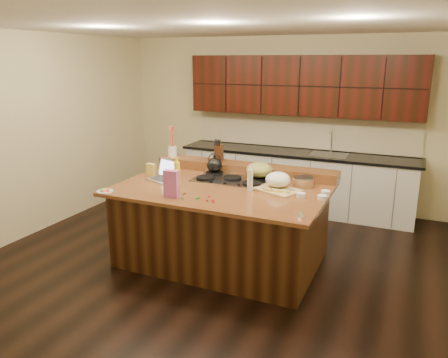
% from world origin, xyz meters
% --- Properties ---
extents(room, '(5.52, 5.02, 2.72)m').
position_xyz_m(room, '(0.00, 0.00, 1.35)').
color(room, black).
rests_on(room, ground).
extents(island, '(2.40, 1.60, 0.92)m').
position_xyz_m(island, '(0.00, 0.00, 0.46)').
color(island, black).
rests_on(island, ground).
extents(back_ledge, '(2.40, 0.30, 0.12)m').
position_xyz_m(back_ledge, '(0.00, 0.70, 0.98)').
color(back_ledge, black).
rests_on(back_ledge, island).
extents(cooktop, '(0.92, 0.52, 0.05)m').
position_xyz_m(cooktop, '(0.00, 0.30, 0.94)').
color(cooktop, gray).
rests_on(cooktop, island).
extents(back_counter, '(3.70, 0.66, 2.40)m').
position_xyz_m(back_counter, '(0.30, 2.23, 0.98)').
color(back_counter, silver).
rests_on(back_counter, ground).
extents(kettle, '(0.24, 0.24, 0.18)m').
position_xyz_m(kettle, '(-0.30, 0.43, 1.05)').
color(kettle, black).
rests_on(kettle, cooktop).
extents(green_bowl, '(0.33, 0.33, 0.18)m').
position_xyz_m(green_bowl, '(0.30, 0.43, 1.05)').
color(green_bowl, olive).
rests_on(green_bowl, cooktop).
extents(laptop, '(0.41, 0.37, 0.24)m').
position_xyz_m(laptop, '(-0.77, 0.00, 0.98)').
color(laptop, '#B7B7BC').
rests_on(laptop, island).
extents(oil_bottle, '(0.08, 0.08, 0.27)m').
position_xyz_m(oil_bottle, '(-0.52, -0.13, 1.06)').
color(oil_bottle, yellow).
rests_on(oil_bottle, island).
extents(vinegar_bottle, '(0.08, 0.08, 0.25)m').
position_xyz_m(vinegar_bottle, '(0.35, -0.02, 1.04)').
color(vinegar_bottle, silver).
rests_on(vinegar_bottle, island).
extents(wooden_tray, '(0.58, 0.51, 0.20)m').
position_xyz_m(wooden_tray, '(0.62, 0.16, 1.01)').
color(wooden_tray, tan).
rests_on(wooden_tray, island).
extents(ramekin_a, '(0.11, 0.11, 0.04)m').
position_xyz_m(ramekin_a, '(1.15, -0.00, 0.94)').
color(ramekin_a, white).
rests_on(ramekin_a, island).
extents(ramekin_b, '(0.12, 0.12, 0.04)m').
position_xyz_m(ramekin_b, '(1.15, 0.18, 0.94)').
color(ramekin_b, white).
rests_on(ramekin_b, island).
extents(ramekin_c, '(0.13, 0.13, 0.04)m').
position_xyz_m(ramekin_c, '(0.93, -0.02, 0.94)').
color(ramekin_c, white).
rests_on(ramekin_c, island).
extents(strainer_bowl, '(0.28, 0.28, 0.09)m').
position_xyz_m(strainer_bowl, '(0.85, 0.40, 0.97)').
color(strainer_bowl, '#996B3F').
rests_on(strainer_bowl, island).
extents(kitchen_timer, '(0.09, 0.09, 0.07)m').
position_xyz_m(kitchen_timer, '(1.07, -0.59, 0.96)').
color(kitchen_timer, silver).
rests_on(kitchen_timer, island).
extents(pink_bag, '(0.16, 0.09, 0.29)m').
position_xyz_m(pink_bag, '(-0.34, -0.56, 1.07)').
color(pink_bag, '#BA5797').
rests_on(pink_bag, island).
extents(candy_plate, '(0.23, 0.23, 0.01)m').
position_xyz_m(candy_plate, '(-1.11, -0.71, 0.93)').
color(candy_plate, white).
rests_on(candy_plate, island).
extents(package_box, '(0.11, 0.08, 0.15)m').
position_xyz_m(package_box, '(-1.04, 0.12, 0.99)').
color(package_box, gold).
rests_on(package_box, island).
extents(utensil_crock, '(0.13, 0.13, 0.14)m').
position_xyz_m(utensil_crock, '(-1.07, 0.70, 1.11)').
color(utensil_crock, white).
rests_on(utensil_crock, back_ledge).
extents(knife_block, '(0.16, 0.20, 0.22)m').
position_xyz_m(knife_block, '(-0.36, 0.70, 1.15)').
color(knife_block, black).
rests_on(knife_block, back_ledge).
extents(gumdrop_0, '(0.02, 0.02, 0.02)m').
position_xyz_m(gumdrop_0, '(-0.25, -0.42, 0.93)').
color(gumdrop_0, red).
rests_on(gumdrop_0, island).
extents(gumdrop_1, '(0.02, 0.02, 0.02)m').
position_xyz_m(gumdrop_1, '(-0.05, -0.52, 0.93)').
color(gumdrop_1, '#198C26').
rests_on(gumdrop_1, island).
extents(gumdrop_2, '(0.02, 0.02, 0.02)m').
position_xyz_m(gumdrop_2, '(0.03, -0.41, 0.93)').
color(gumdrop_2, red).
rests_on(gumdrop_2, island).
extents(gumdrop_3, '(0.02, 0.02, 0.02)m').
position_xyz_m(gumdrop_3, '(-0.05, -0.50, 0.93)').
color(gumdrop_3, '#198C26').
rests_on(gumdrop_3, island).
extents(gumdrop_4, '(0.02, 0.02, 0.02)m').
position_xyz_m(gumdrop_4, '(0.13, -0.52, 0.93)').
color(gumdrop_4, red).
rests_on(gumdrop_4, island).
extents(gumdrop_5, '(0.02, 0.02, 0.02)m').
position_xyz_m(gumdrop_5, '(-0.06, -0.53, 0.93)').
color(gumdrop_5, '#198C26').
rests_on(gumdrop_5, island).
extents(gumdrop_6, '(0.02, 0.02, 0.02)m').
position_xyz_m(gumdrop_6, '(0.07, -0.55, 0.93)').
color(gumdrop_6, red).
rests_on(gumdrop_6, island).
extents(gumdrop_7, '(0.02, 0.02, 0.02)m').
position_xyz_m(gumdrop_7, '(-0.26, -0.45, 0.93)').
color(gumdrop_7, '#198C26').
rests_on(gumdrop_7, island).
extents(gumdrop_8, '(0.02, 0.02, 0.02)m').
position_xyz_m(gumdrop_8, '(0.15, -0.56, 0.93)').
color(gumdrop_8, red).
rests_on(gumdrop_8, island).
extents(gumdrop_9, '(0.02, 0.02, 0.02)m').
position_xyz_m(gumdrop_9, '(-0.20, -0.60, 0.93)').
color(gumdrop_9, '#198C26').
rests_on(gumdrop_9, island).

